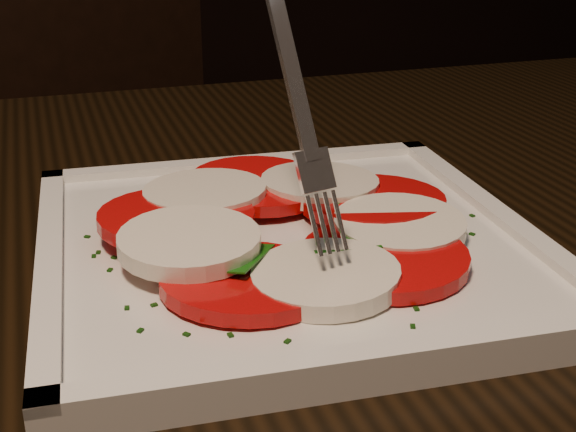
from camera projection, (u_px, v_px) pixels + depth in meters
The scene contains 5 objects.
table at pixel (341, 319), 0.63m from camera, with size 1.21×0.81×0.75m.
chair at pixel (132, 168), 1.32m from camera, with size 0.55×0.55×0.93m.
plate at pixel (288, 249), 0.50m from camera, with size 0.30×0.30×0.01m, color white.
caprese_salad at pixel (288, 224), 0.49m from camera, with size 0.25×0.26×0.03m.
fork at pixel (284, 80), 0.44m from camera, with size 0.03×0.09×0.17m, color white, non-canonical shape.
Camera 1 is at (-0.41, -0.34, 0.97)m, focal length 50.00 mm.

